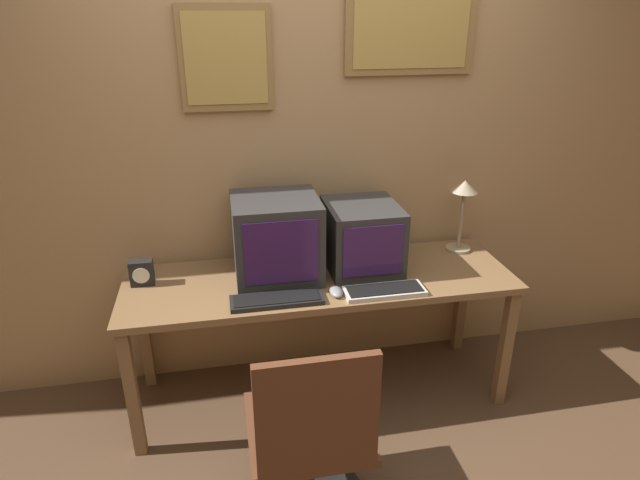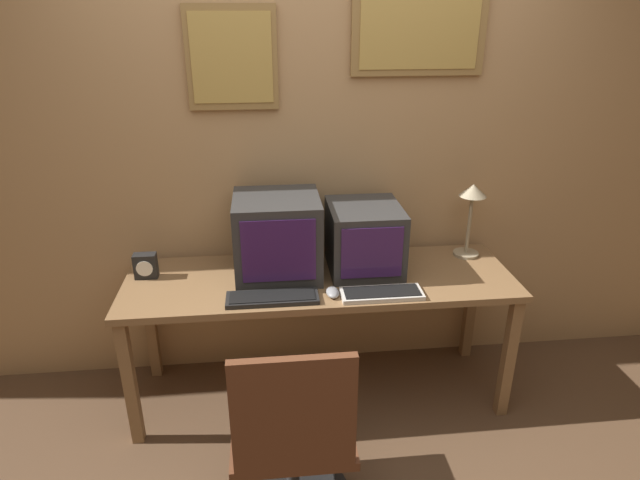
% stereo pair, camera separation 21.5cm
% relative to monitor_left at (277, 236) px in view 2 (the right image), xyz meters
% --- Properties ---
extents(wall_back, '(8.00, 0.08, 2.60)m').
position_rel_monitor_left_xyz_m(wall_back, '(0.21, 0.30, 0.36)').
color(wall_back, tan).
rests_on(wall_back, ground_plane).
extents(desk, '(2.00, 0.64, 0.74)m').
position_rel_monitor_left_xyz_m(desk, '(0.21, -0.07, -0.29)').
color(desk, olive).
rests_on(desk, ground_plane).
extents(monitor_left, '(0.43, 0.42, 0.42)m').
position_rel_monitor_left_xyz_m(monitor_left, '(0.00, 0.00, 0.00)').
color(monitor_left, '#333333').
rests_on(monitor_left, desk).
extents(monitor_right, '(0.37, 0.42, 0.35)m').
position_rel_monitor_left_xyz_m(monitor_right, '(0.45, 0.01, -0.03)').
color(monitor_right, '#333333').
rests_on(monitor_right, desk).
extents(keyboard_main, '(0.44, 0.14, 0.03)m').
position_rel_monitor_left_xyz_m(keyboard_main, '(-0.04, -0.29, -0.20)').
color(keyboard_main, black).
rests_on(keyboard_main, desk).
extents(keyboard_side, '(0.40, 0.15, 0.03)m').
position_rel_monitor_left_xyz_m(keyboard_side, '(0.49, -0.30, -0.20)').
color(keyboard_side, beige).
rests_on(keyboard_side, desk).
extents(mouse_near_keyboard, '(0.06, 0.11, 0.04)m').
position_rel_monitor_left_xyz_m(mouse_near_keyboard, '(0.25, -0.28, -0.19)').
color(mouse_near_keyboard, gray).
rests_on(mouse_near_keyboard, desk).
extents(desk_clock, '(0.11, 0.07, 0.13)m').
position_rel_monitor_left_xyz_m(desk_clock, '(-0.68, 0.02, -0.14)').
color(desk_clock, black).
rests_on(desk_clock, desk).
extents(desk_lamp, '(0.15, 0.15, 0.42)m').
position_rel_monitor_left_xyz_m(desk_lamp, '(1.06, 0.11, 0.10)').
color(desk_lamp, tan).
rests_on(desk_lamp, desk).
extents(office_chair, '(0.51, 0.51, 0.93)m').
position_rel_monitor_left_xyz_m(office_chair, '(0.02, -0.87, -0.56)').
color(office_chair, black).
rests_on(office_chair, ground_plane).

